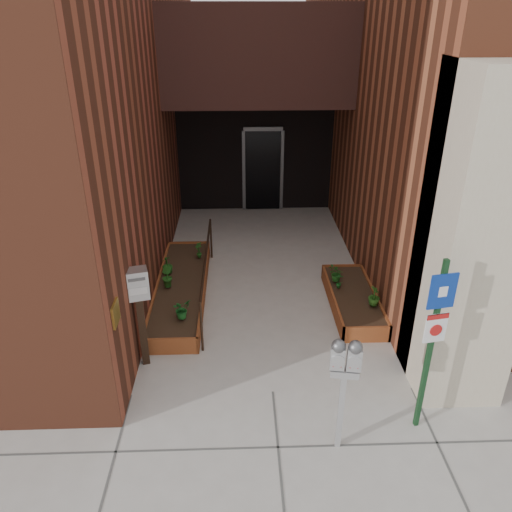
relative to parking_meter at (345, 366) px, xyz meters
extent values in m
plane|color=#9E9991|center=(-0.74, 0.99, -1.23)|extent=(80.00, 80.00, 0.00)
cube|color=#B7A78D|center=(1.81, 1.19, 0.97)|extent=(1.10, 1.20, 4.40)
cube|color=black|center=(-0.74, 6.99, 2.77)|extent=(4.20, 2.00, 2.00)
cube|color=black|center=(-0.74, 8.39, 0.27)|extent=(4.00, 0.30, 3.00)
cube|color=black|center=(-0.54, 8.21, -0.18)|extent=(0.90, 0.06, 2.10)
cube|color=#B79338|center=(-2.73, 0.79, 0.27)|extent=(0.04, 0.30, 0.30)
cube|color=brown|center=(-2.29, 1.91, -1.08)|extent=(0.90, 0.04, 0.30)
cube|color=brown|center=(-2.29, 5.47, -1.08)|extent=(0.90, 0.04, 0.30)
cube|color=brown|center=(-2.72, 3.69, -1.08)|extent=(0.04, 3.60, 0.30)
cube|color=brown|center=(-1.86, 3.69, -1.08)|extent=(0.04, 3.60, 0.30)
cube|color=black|center=(-2.29, 3.69, -1.10)|extent=(0.82, 3.52, 0.26)
cube|color=brown|center=(0.86, 2.11, -1.08)|extent=(0.80, 0.04, 0.30)
cube|color=brown|center=(0.86, 4.27, -1.08)|extent=(0.80, 0.04, 0.30)
cube|color=brown|center=(0.48, 3.19, -1.08)|extent=(0.04, 2.20, 0.30)
cube|color=brown|center=(1.24, 3.19, -1.08)|extent=(0.04, 2.20, 0.30)
cube|color=black|center=(0.86, 3.19, -1.10)|extent=(0.72, 2.12, 0.26)
cylinder|color=black|center=(-1.79, 1.99, -0.78)|extent=(0.04, 0.04, 0.90)
cylinder|color=black|center=(-1.79, 5.29, -0.78)|extent=(0.04, 0.04, 0.90)
cylinder|color=black|center=(-1.79, 3.64, -0.35)|extent=(0.04, 3.30, 0.04)
cube|color=#AAAAAC|center=(0.00, 0.00, -0.68)|extent=(0.08, 0.08, 1.10)
cube|color=#AAAAAC|center=(0.00, 0.00, -0.09)|extent=(0.35, 0.18, 0.09)
cube|color=#AAAAAC|center=(-0.09, 0.01, 0.11)|extent=(0.18, 0.13, 0.29)
sphere|color=#59595B|center=(-0.09, 0.01, 0.28)|extent=(0.16, 0.16, 0.16)
cube|color=white|center=(-0.10, -0.04, 0.13)|extent=(0.10, 0.02, 0.06)
cube|color=#B21414|center=(-0.10, -0.04, 0.05)|extent=(0.10, 0.02, 0.03)
cube|color=#AAAAAC|center=(0.09, -0.01, 0.11)|extent=(0.18, 0.13, 0.29)
sphere|color=#59595B|center=(0.09, -0.01, 0.28)|extent=(0.16, 0.16, 0.16)
cube|color=white|center=(0.08, -0.07, 0.13)|extent=(0.10, 0.02, 0.06)
cube|color=#B21414|center=(0.08, -0.07, 0.05)|extent=(0.10, 0.02, 0.03)
cube|color=#153A1C|center=(1.09, 0.30, -0.02)|extent=(0.06, 0.06, 2.43)
cube|color=navy|center=(1.09, 0.27, 0.81)|extent=(0.33, 0.08, 0.44)
cube|color=white|center=(1.09, 0.27, 0.81)|extent=(0.11, 0.03, 0.13)
cube|color=white|center=(1.09, 0.27, 0.31)|extent=(0.28, 0.07, 0.39)
cube|color=#B21414|center=(1.09, 0.27, 0.47)|extent=(0.27, 0.06, 0.07)
cylinder|color=#B21414|center=(1.09, 0.26, 0.29)|extent=(0.15, 0.04, 0.15)
cube|color=black|center=(-2.64, 1.72, -0.64)|extent=(0.13, 0.13, 1.18)
cube|color=silver|center=(-2.64, 1.72, 0.16)|extent=(0.37, 0.31, 0.45)
cube|color=#59595B|center=(-2.61, 1.60, 0.29)|extent=(0.23, 0.07, 0.04)
cube|color=white|center=(-2.61, 1.60, 0.11)|extent=(0.25, 0.08, 0.11)
imported|color=#1B6121|center=(-2.15, 2.49, -0.77)|extent=(0.40, 0.40, 0.32)
imported|color=#1E5418|center=(-2.52, 3.55, -0.73)|extent=(0.30, 0.30, 0.40)
imported|color=#1B5017|center=(-2.57, 4.06, -0.75)|extent=(0.28, 0.28, 0.36)
imported|color=#1D5618|center=(-2.02, 4.70, -0.76)|extent=(0.24, 0.24, 0.33)
imported|color=#285D1A|center=(1.11, 2.76, -0.75)|extent=(0.23, 0.23, 0.35)
imported|color=#1B5E1E|center=(0.62, 3.37, -0.78)|extent=(0.18, 0.18, 0.29)
imported|color=#1D5719|center=(0.61, 3.62, -0.78)|extent=(0.39, 0.39, 0.31)
camera|label=1|loc=(-1.18, -4.48, 3.66)|focal=35.00mm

